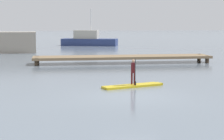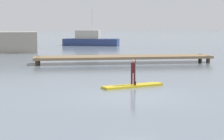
% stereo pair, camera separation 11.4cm
% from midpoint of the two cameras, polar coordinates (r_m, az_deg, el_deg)
% --- Properties ---
extents(ground_plane, '(240.00, 240.00, 0.00)m').
position_cam_midpoint_polar(ground_plane, '(16.13, 2.51, -3.70)').
color(ground_plane, slate).
extents(paddleboard_near, '(3.00, 1.51, 0.10)m').
position_cam_midpoint_polar(paddleboard_near, '(18.34, 2.86, -2.25)').
color(paddleboard_near, gold).
rests_on(paddleboard_near, ground).
extents(paddler_child_solo, '(0.26, 0.39, 1.20)m').
position_cam_midpoint_polar(paddler_child_solo, '(18.23, 2.88, -0.07)').
color(paddler_child_solo, '#4C1419').
rests_on(paddler_child_solo, paddleboard_near).
extents(fishing_boat_green_midground, '(7.17, 4.05, 4.56)m').
position_cam_midpoint_polar(fishing_boat_green_midground, '(50.28, -3.41, 4.29)').
color(fishing_boat_green_midground, navy).
rests_on(fishing_boat_green_midground, ground).
extents(floating_dock, '(12.78, 2.19, 0.52)m').
position_cam_midpoint_polar(floating_dock, '(28.88, 1.40, 1.83)').
color(floating_dock, '#846B4C').
rests_on(floating_dock, ground).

